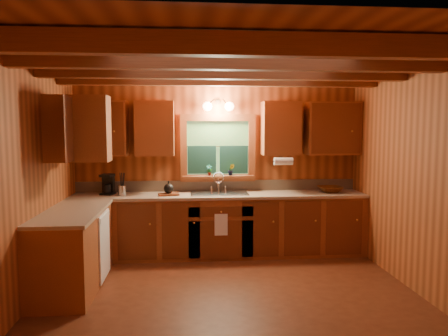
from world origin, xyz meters
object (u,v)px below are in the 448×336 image
cutting_board (169,194)px  coffee_maker (108,184)px  wicker_basket (330,189)px  sink (219,197)px

cutting_board → coffee_maker: bearing=160.0°
cutting_board → wicker_basket: 2.37m
sink → wicker_basket: sink is taller
coffee_maker → cutting_board: coffee_maker is taller
sink → wicker_basket: size_ratio=2.29×
coffee_maker → wicker_basket: (3.24, -0.08, -0.10)m
sink → cutting_board: size_ratio=2.94×
cutting_board → wicker_basket: wicker_basket is taller
coffee_maker → wicker_basket: coffee_maker is taller
cutting_board → wicker_basket: size_ratio=0.78×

